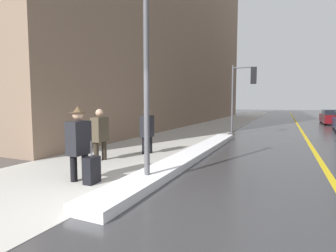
{
  "coord_description": "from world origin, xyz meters",
  "views": [
    {
      "loc": [
        2.94,
        -3.52,
        1.75
      ],
      "look_at": [
        -0.4,
        4.0,
        1.05
      ],
      "focal_mm": 28.0,
      "sensor_mm": 36.0,
      "label": 1
    }
  ],
  "objects_px": {
    "pedestrian_nearside": "(100,132)",
    "lamp_post": "(146,50)",
    "pedestrian_in_glasses": "(147,129)",
    "pedestrian_trailing": "(79,140)",
    "parked_car_maroon": "(333,117)",
    "rolling_suitcase": "(92,170)",
    "traffic_light_near": "(245,85)"
  },
  "relations": [
    {
      "from": "traffic_light_near",
      "to": "pedestrian_in_glasses",
      "type": "relative_size",
      "value": 2.43
    },
    {
      "from": "traffic_light_near",
      "to": "pedestrian_in_glasses",
      "type": "height_order",
      "value": "traffic_light_near"
    },
    {
      "from": "lamp_post",
      "to": "pedestrian_trailing",
      "type": "xyz_separation_m",
      "value": [
        -1.49,
        -0.46,
        -1.95
      ]
    },
    {
      "from": "pedestrian_in_glasses",
      "to": "traffic_light_near",
      "type": "bearing_deg",
      "value": 159.97
    },
    {
      "from": "pedestrian_trailing",
      "to": "pedestrian_nearside",
      "type": "xyz_separation_m",
      "value": [
        -0.93,
        1.9,
        -0.05
      ]
    },
    {
      "from": "traffic_light_near",
      "to": "lamp_post",
      "type": "bearing_deg",
      "value": -95.84
    },
    {
      "from": "pedestrian_nearside",
      "to": "lamp_post",
      "type": "bearing_deg",
      "value": 57.71
    },
    {
      "from": "pedestrian_in_glasses",
      "to": "lamp_post",
      "type": "bearing_deg",
      "value": 27.01
    },
    {
      "from": "pedestrian_trailing",
      "to": "pedestrian_in_glasses",
      "type": "distance_m",
      "value": 3.46
    },
    {
      "from": "pedestrian_in_glasses",
      "to": "parked_car_maroon",
      "type": "bearing_deg",
      "value": 154.59
    },
    {
      "from": "lamp_post",
      "to": "rolling_suitcase",
      "type": "bearing_deg",
      "value": -153.94
    },
    {
      "from": "lamp_post",
      "to": "pedestrian_nearside",
      "type": "relative_size",
      "value": 3.02
    },
    {
      "from": "pedestrian_nearside",
      "to": "rolling_suitcase",
      "type": "distance_m",
      "value": 2.46
    },
    {
      "from": "traffic_light_near",
      "to": "rolling_suitcase",
      "type": "height_order",
      "value": "traffic_light_near"
    },
    {
      "from": "lamp_post",
      "to": "pedestrian_trailing",
      "type": "relative_size",
      "value": 2.82
    },
    {
      "from": "parked_car_maroon",
      "to": "rolling_suitcase",
      "type": "distance_m",
      "value": 23.34
    },
    {
      "from": "pedestrian_trailing",
      "to": "rolling_suitcase",
      "type": "relative_size",
      "value": 1.79
    },
    {
      "from": "traffic_light_near",
      "to": "pedestrian_nearside",
      "type": "xyz_separation_m",
      "value": [
        -3.13,
        -8.52,
        -1.92
      ]
    },
    {
      "from": "lamp_post",
      "to": "pedestrian_in_glasses",
      "type": "xyz_separation_m",
      "value": [
        -1.63,
        3.0,
        -2.0
      ]
    },
    {
      "from": "traffic_light_near",
      "to": "pedestrian_nearside",
      "type": "bearing_deg",
      "value": -111.95
    },
    {
      "from": "traffic_light_near",
      "to": "pedestrian_trailing",
      "type": "distance_m",
      "value": 10.81
    },
    {
      "from": "lamp_post",
      "to": "rolling_suitcase",
      "type": "height_order",
      "value": "lamp_post"
    },
    {
      "from": "lamp_post",
      "to": "traffic_light_near",
      "type": "height_order",
      "value": "lamp_post"
    },
    {
      "from": "lamp_post",
      "to": "parked_car_maroon",
      "type": "height_order",
      "value": "lamp_post"
    },
    {
      "from": "pedestrian_trailing",
      "to": "parked_car_maroon",
      "type": "relative_size",
      "value": 0.35
    },
    {
      "from": "parked_car_maroon",
      "to": "rolling_suitcase",
      "type": "relative_size",
      "value": 5.08
    },
    {
      "from": "pedestrian_nearside",
      "to": "traffic_light_near",
      "type": "bearing_deg",
      "value": 158.36
    },
    {
      "from": "lamp_post",
      "to": "pedestrian_trailing",
      "type": "bearing_deg",
      "value": -162.92
    },
    {
      "from": "lamp_post",
      "to": "pedestrian_nearside",
      "type": "xyz_separation_m",
      "value": [
        -2.42,
        1.44,
        -2.0
      ]
    },
    {
      "from": "lamp_post",
      "to": "pedestrian_in_glasses",
      "type": "bearing_deg",
      "value": 118.49
    },
    {
      "from": "pedestrian_nearside",
      "to": "parked_car_maroon",
      "type": "height_order",
      "value": "pedestrian_nearside"
    },
    {
      "from": "lamp_post",
      "to": "pedestrian_in_glasses",
      "type": "height_order",
      "value": "lamp_post"
    }
  ]
}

